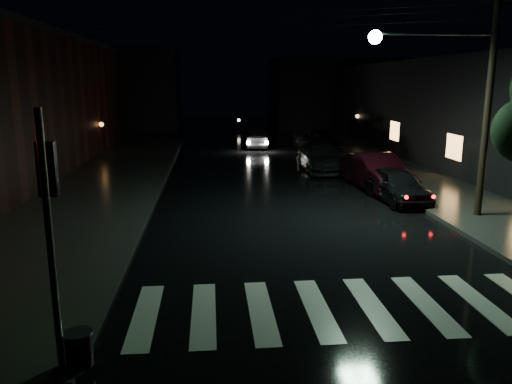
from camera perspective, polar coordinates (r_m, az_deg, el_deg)
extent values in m
plane|color=black|center=(10.29, -6.03, -14.85)|extent=(120.00, 120.00, 0.00)
cube|color=#282826|center=(24.17, -17.57, 0.87)|extent=(6.00, 44.00, 0.15)
cube|color=#282826|center=(25.55, 17.41, 1.48)|extent=(4.00, 44.00, 0.15)
cube|color=black|center=(31.96, 26.77, 8.13)|extent=(10.00, 40.00, 6.00)
cube|color=black|center=(55.10, -16.22, 11.31)|extent=(14.00, 10.00, 8.00)
cube|color=black|center=(55.88, 9.25, 11.13)|extent=(14.00, 10.00, 7.00)
cube|color=beige|center=(11.09, 10.11, -12.84)|extent=(9.00, 3.00, 0.01)
cylinder|color=slate|center=(8.42, -22.46, -5.53)|extent=(0.12, 0.12, 4.20)
cylinder|color=black|center=(9.04, -19.56, -16.62)|extent=(0.44, 0.44, 0.55)
cylinder|color=slate|center=(8.91, -19.70, -14.96)|extent=(0.48, 0.48, 0.04)
cube|color=black|center=(8.32, -22.76, 2.41)|extent=(0.28, 0.16, 0.85)
sphere|color=#0CFF33|center=(8.45, -22.44, 0.85)|extent=(0.20, 0.20, 0.20)
cylinder|color=black|center=(18.63, 25.06, 9.62)|extent=(0.24, 0.24, 8.00)
cylinder|color=slate|center=(17.77, 19.87, 16.60)|extent=(4.00, 0.08, 0.08)
sphere|color=#BFFFD8|center=(17.04, 13.46, 16.85)|extent=(0.44, 0.44, 0.44)
imported|color=black|center=(20.70, 15.80, 0.79)|extent=(1.88, 4.08, 1.35)
imported|color=black|center=(22.78, 13.58, 2.27)|extent=(2.12, 4.99, 1.60)
imported|color=black|center=(27.12, 7.40, 3.98)|extent=(2.08, 5.07, 1.47)
imported|color=black|center=(34.74, 7.13, 5.82)|extent=(2.96, 5.37, 1.43)
imported|color=black|center=(36.32, 0.01, 6.15)|extent=(1.63, 4.18, 1.36)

